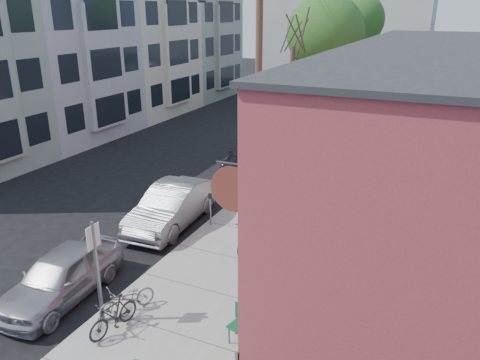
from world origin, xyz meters
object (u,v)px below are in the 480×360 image
at_px(car_3, 284,132).
at_px(bus, 296,86).
at_px(tree_bare, 291,110).
at_px(car_4, 309,114).
at_px(patio_chair_a, 256,322).
at_px(patio_chair_b, 240,326).
at_px(car_0, 61,276).
at_px(cyclist, 252,224).
at_px(car_1, 172,206).
at_px(parking_meter_far, 284,147).
at_px(car_2, 249,155).
at_px(patron_grey, 272,240).
at_px(parked_bike_b, 127,299).
at_px(tree_leafy_mid, 325,34).
at_px(sign_post, 96,263).
at_px(utility_pole_near, 257,69).
at_px(parked_bike_a, 113,315).
at_px(tree_leafy_far, 359,20).
at_px(parking_meter_near, 210,204).

xyz_separation_m(car_3, bus, (-3.01, 11.53, 0.92)).
relative_size(tree_bare, car_4, 1.30).
bearing_deg(patio_chair_a, tree_bare, 82.76).
distance_m(patio_chair_b, car_4, 23.59).
relative_size(patio_chair_b, car_0, 0.21).
xyz_separation_m(cyclist, car_1, (-3.56, 0.70, -0.27)).
xyz_separation_m(parking_meter_far, cyclist, (2.11, -9.13, 0.07)).
relative_size(car_0, car_2, 0.94).
relative_size(patron_grey, parked_bike_b, 1.06).
height_order(tree_leafy_mid, patron_grey, tree_leafy_mid).
bearing_deg(sign_post, car_1, 104.84).
bearing_deg(tree_leafy_mid, car_2, -109.35).
bearing_deg(bus, car_2, -85.47).
bearing_deg(utility_pole_near, car_3, 100.89).
height_order(patio_chair_a, cyclist, cyclist).
xyz_separation_m(tree_bare, car_0, (-2.29, -12.99, -2.41)).
relative_size(tree_bare, car_3, 1.20).
distance_m(tree_leafy_mid, car_0, 19.70).
xyz_separation_m(utility_pole_near, bus, (-4.60, 19.80, -3.80)).
xyz_separation_m(tree_bare, parked_bike_b, (-0.06, -12.97, -2.56)).
relative_size(sign_post, car_3, 0.56).
relative_size(utility_pole_near, car_2, 2.26).
bearing_deg(patio_chair_a, car_4, 80.91).
bearing_deg(car_1, utility_pole_near, 66.99).
xyz_separation_m(utility_pole_near, tree_leafy_mid, (0.41, 9.02, 0.95)).
relative_size(car_3, bus, 0.43).
height_order(utility_pole_near, car_2, utility_pole_near).
bearing_deg(patio_chair_b, bus, 120.11).
distance_m(patio_chair_a, car_1, 7.26).
height_order(utility_pole_near, patron_grey, utility_pole_near).
xyz_separation_m(parking_meter_far, parked_bike_a, (0.65, -14.50, -0.37)).
xyz_separation_m(tree_leafy_far, car_3, (-2.00, -10.11, -6.20)).
height_order(utility_pole_near, cyclist, utility_pole_near).
xyz_separation_m(tree_leafy_far, car_1, (-2.00, -22.76, -6.11)).
relative_size(utility_pole_near, tree_leafy_mid, 1.19).
bearing_deg(patio_chair_b, patron_grey, 113.67).
bearing_deg(car_4, tree_leafy_mid, -70.18).
xyz_separation_m(parked_bike_a, car_4, (-2.10, 23.98, 0.14)).
relative_size(parking_meter_far, parked_bike_a, 0.81).
relative_size(parked_bike_b, car_0, 0.38).
relative_size(parking_meter_near, car_4, 0.27).
xyz_separation_m(parking_meter_far, tree_leafy_far, (0.55, 14.33, 5.90)).
bearing_deg(parking_meter_far, sign_post, -89.60).
bearing_deg(parked_bike_a, tree_leafy_far, 99.94).
bearing_deg(sign_post, car_0, 164.32).
height_order(parking_meter_far, car_4, car_4).
relative_size(tree_leafy_far, parked_bike_a, 5.66).
relative_size(utility_pole_near, tree_leafy_far, 1.16).
distance_m(sign_post, parked_bike_b, 1.44).
xyz_separation_m(patio_chair_a, cyclist, (-1.84, 4.14, 0.46)).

